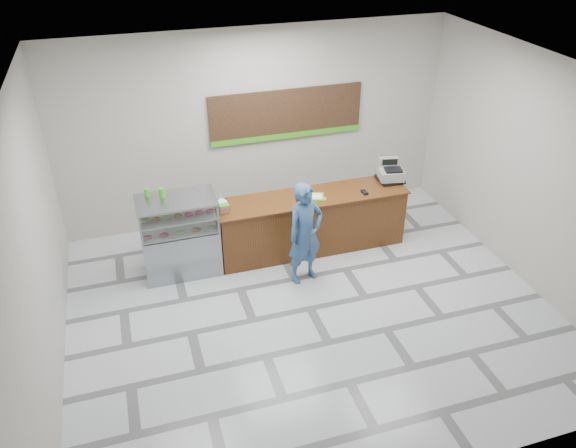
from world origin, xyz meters
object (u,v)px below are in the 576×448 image
object	(u,v)px
serving_tray	(313,197)
customer	(305,234)
display_case	(180,235)
cash_register	(390,173)
sales_counter	(311,222)

from	to	relation	value
serving_tray	customer	world-z (taller)	customer
display_case	serving_tray	size ratio (longest dim) A/B	2.99
cash_register	sales_counter	bearing A→B (deg)	-163.15
cash_register	serving_tray	distance (m)	1.50
sales_counter	cash_register	xyz separation A→B (m)	(1.48, 0.13, 0.66)
sales_counter	serving_tray	world-z (taller)	serving_tray
sales_counter	cash_register	bearing A→B (deg)	4.94
sales_counter	display_case	bearing A→B (deg)	-180.00
cash_register	customer	world-z (taller)	customer
serving_tray	display_case	bearing A→B (deg)	-162.18
display_case	cash_register	size ratio (longest dim) A/B	2.63
display_case	serving_tray	bearing A→B (deg)	-1.14
customer	cash_register	bearing A→B (deg)	9.79
cash_register	customer	xyz separation A→B (m)	(-1.87, -0.93, -0.33)
sales_counter	cash_register	distance (m)	1.62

